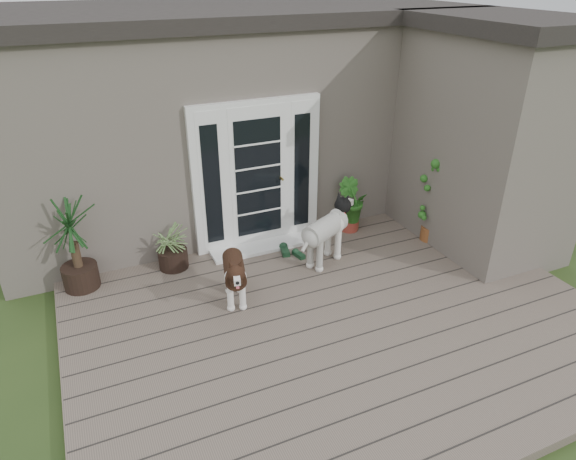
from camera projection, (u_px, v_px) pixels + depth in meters
name	position (u px, v px, depth m)	size (l,w,h in m)	color
deck	(342.00, 324.00, 6.07)	(6.20, 4.60, 0.12)	#6B5B4C
house_main	(225.00, 115.00, 8.81)	(7.40, 4.00, 3.10)	#665E54
roof_main	(219.00, 11.00, 8.05)	(7.60, 4.20, 0.20)	#2D2826
house_wing	(485.00, 146.00, 7.31)	(1.60, 2.40, 3.10)	#665E54
roof_wing	(509.00, 22.00, 6.55)	(1.80, 2.60, 0.20)	#2D2826
door_unit	(257.00, 175.00, 7.25)	(1.90, 0.14, 2.15)	white
door_step	(264.00, 246.00, 7.57)	(1.60, 0.40, 0.05)	white
brindle_dog	(235.00, 278.00, 6.22)	(0.35, 0.82, 0.68)	#3A2115
white_dog	(325.00, 238.00, 7.02)	(0.41, 0.95, 0.79)	white
spider_plant	(172.00, 244.00, 6.93)	(0.67, 0.67, 0.72)	#85925A
yucca	(74.00, 245.00, 6.37)	(0.86, 0.86, 1.24)	black
herb_a	(352.00, 214.00, 8.00)	(0.40, 0.40, 0.51)	#2C5D1A
herb_b	(350.00, 212.00, 7.94)	(0.42, 0.42, 0.64)	#255117
herb_c	(410.00, 202.00, 8.28)	(0.39, 0.39, 0.61)	#1F4E16
sapling	(436.00, 192.00, 7.45)	(0.46, 0.46, 1.56)	#185017
clog_left	(299.00, 254.00, 7.33)	(0.12, 0.26, 0.08)	#15361F
clog_right	(285.00, 250.00, 7.42)	(0.15, 0.32, 0.10)	black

